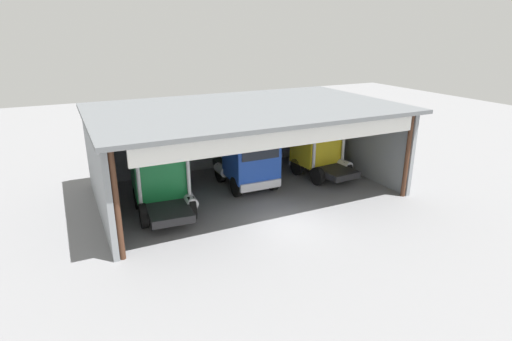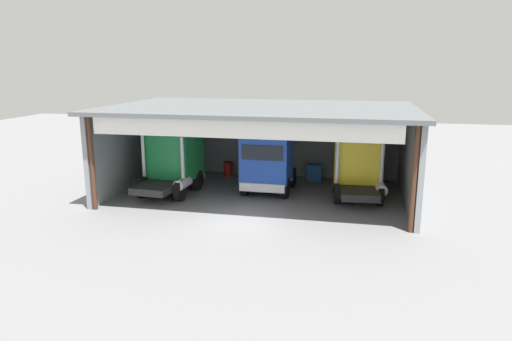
{
  "view_description": "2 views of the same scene",
  "coord_description": "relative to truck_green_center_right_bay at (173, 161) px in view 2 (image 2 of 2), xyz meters",
  "views": [
    {
      "loc": [
        -8.91,
        -15.03,
        8.67
      ],
      "look_at": [
        0.0,
        3.27,
        1.62
      ],
      "focal_mm": 28.8,
      "sensor_mm": 36.0,
      "label": 1
    },
    {
      "loc": [
        4.98,
        -19.4,
        6.94
      ],
      "look_at": [
        0.0,
        3.27,
        1.62
      ],
      "focal_mm": 32.41,
      "sensor_mm": 36.0,
      "label": 2
    }
  ],
  "objects": [
    {
      "name": "ground_plane",
      "position": [
        4.84,
        -3.96,
        -1.76
      ],
      "size": [
        80.0,
        80.0,
        0.0
      ],
      "primitive_type": "plane",
      "color": "slate",
      "rests_on": "ground"
    },
    {
      "name": "workshop_shed",
      "position": [
        4.84,
        1.56,
        1.67
      ],
      "size": [
        15.94,
        10.08,
        4.83
      ],
      "color": "gray",
      "rests_on": "ground"
    },
    {
      "name": "truck_green_center_right_bay",
      "position": [
        0.0,
        0.0,
        0.0
      ],
      "size": [
        2.79,
        4.87,
        3.32
      ],
      "rotation": [
        0.0,
        0.0,
        -0.07
      ],
      "color": "#197F3D",
      "rests_on": "ground"
    },
    {
      "name": "truck_blue_yard_outside",
      "position": [
        5.15,
        0.92,
        0.03
      ],
      "size": [
        2.7,
        5.13,
        3.39
      ],
      "rotation": [
        0.0,
        0.0,
        3.13
      ],
      "color": "#1E47B7",
      "rests_on": "ground"
    },
    {
      "name": "truck_yellow_right_bay",
      "position": [
        10.0,
        1.08,
        -0.02
      ],
      "size": [
        2.83,
        4.4,
        3.72
      ],
      "rotation": [
        0.0,
        0.0,
        0.07
      ],
      "color": "yellow",
      "rests_on": "ground"
    },
    {
      "name": "oil_drum",
      "position": [
        1.89,
        4.41,
        -1.31
      ],
      "size": [
        0.58,
        0.58,
        0.9
      ],
      "primitive_type": "cylinder",
      "color": "#B21E19",
      "rests_on": "ground"
    },
    {
      "name": "tool_cart",
      "position": [
        7.42,
        4.31,
        -1.26
      ],
      "size": [
        0.9,
        0.6,
        1.0
      ],
      "primitive_type": "cube",
      "color": "#1E59A5",
      "rests_on": "ground"
    }
  ]
}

